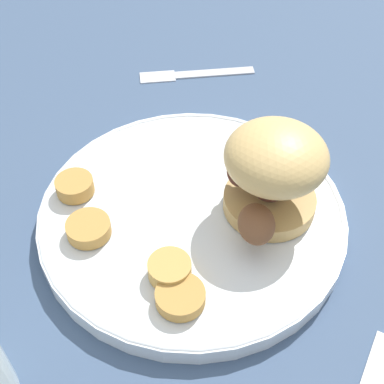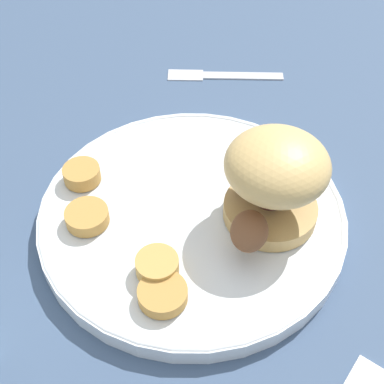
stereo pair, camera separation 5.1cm
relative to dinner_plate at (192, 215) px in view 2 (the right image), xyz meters
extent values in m
plane|color=#3D5170|center=(0.00, 0.00, -0.01)|extent=(4.00, 4.00, 0.00)
cylinder|color=white|center=(0.00, 0.00, 0.00)|extent=(0.31, 0.31, 0.02)
torus|color=white|center=(0.00, 0.00, 0.01)|extent=(0.31, 0.31, 0.01)
cylinder|color=tan|center=(0.00, 0.08, 0.02)|extent=(0.09, 0.09, 0.02)
ellipsoid|color=#4C281E|center=(0.00, 0.07, 0.04)|extent=(0.04, 0.04, 0.02)
ellipsoid|color=#4C281E|center=(-0.01, 0.04, 0.04)|extent=(0.03, 0.02, 0.01)
ellipsoid|color=brown|center=(0.05, 0.06, 0.04)|extent=(0.05, 0.04, 0.02)
ellipsoid|color=#4C281E|center=(-0.02, 0.09, 0.04)|extent=(0.05, 0.06, 0.02)
ellipsoid|color=#563323|center=(-0.01, 0.07, 0.04)|extent=(0.04, 0.04, 0.01)
ellipsoid|color=brown|center=(-0.03, 0.08, 0.04)|extent=(0.05, 0.05, 0.02)
ellipsoid|color=#DBB26B|center=(0.00, 0.08, 0.08)|extent=(0.10, 0.10, 0.05)
cylinder|color=#BC8942|center=(0.03, -0.10, 0.02)|extent=(0.04, 0.04, 0.01)
cylinder|color=#BC8942|center=(-0.03, -0.12, 0.02)|extent=(0.04, 0.04, 0.02)
cylinder|color=tan|center=(0.08, -0.02, 0.02)|extent=(0.04, 0.04, 0.02)
cylinder|color=#BC8942|center=(0.10, -0.01, 0.02)|extent=(0.04, 0.04, 0.01)
cube|color=silver|center=(-0.26, 0.04, -0.01)|extent=(0.02, 0.11, 0.00)
cube|color=silver|center=(-0.26, -0.04, -0.01)|extent=(0.03, 0.05, 0.00)
camera|label=1|loc=(0.35, -0.01, 0.41)|focal=50.00mm
camera|label=2|loc=(0.35, 0.04, 0.41)|focal=50.00mm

